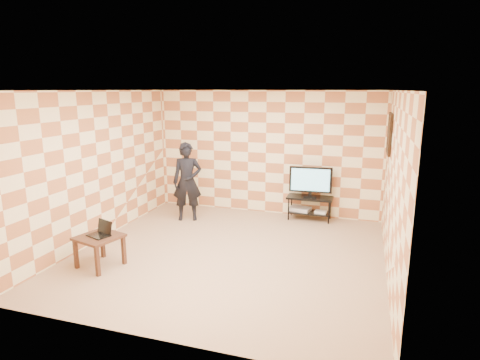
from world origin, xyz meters
The scene contains 14 objects.
floor centered at (0.00, 0.00, 0.00)m, with size 5.00×5.00×0.00m, color #9F8268.
wall_back centered at (0.00, 2.50, 1.35)m, with size 5.00×0.02×2.70m, color #FCEDB9.
wall_front centered at (0.00, -2.50, 1.35)m, with size 5.00×0.02×2.70m, color #FCEDB9.
wall_left centered at (-2.50, 0.00, 1.35)m, with size 0.02×5.00×2.70m, color #FCEDB9.
wall_right centered at (2.50, 0.00, 1.35)m, with size 0.02×5.00×2.70m, color #FCEDB9.
ceiling centered at (0.00, 0.00, 2.70)m, with size 5.00×5.00×0.02m, color white.
wall_art centered at (2.47, 1.55, 1.95)m, with size 0.04×0.72×0.72m.
tv_stand centered at (1.03, 2.24, 0.36)m, with size 0.95×0.43×0.50m.
tv centered at (1.03, 2.24, 0.86)m, with size 0.89×0.19×0.64m.
dvd_player centered at (0.83, 2.27, 0.21)m, with size 0.43×0.31×0.07m, color silver.
game_console centered at (1.27, 2.21, 0.20)m, with size 0.24×0.17×0.05m, color silver.
side_table centered at (-1.77, -1.06, 0.41)m, with size 0.74×0.74×0.50m.
laptop centered at (-1.76, -1.02, 0.55)m, with size 0.41×0.36×0.22m.
person centered at (-1.44, 1.48, 0.83)m, with size 0.60×0.40×1.65m, color black.
Camera 1 is at (2.07, -5.99, 2.72)m, focal length 30.00 mm.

